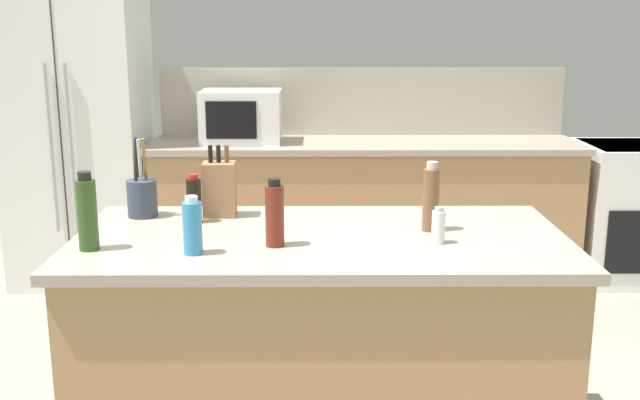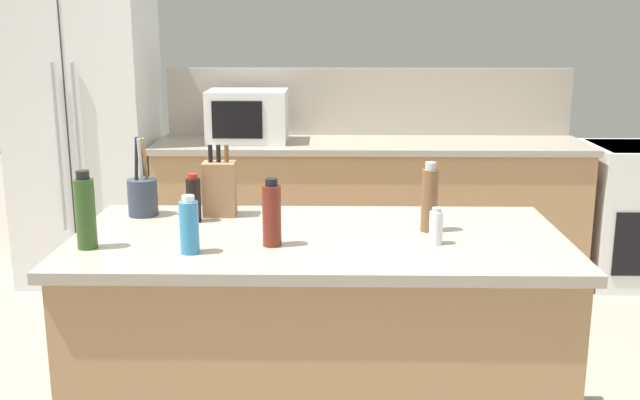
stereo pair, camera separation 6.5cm
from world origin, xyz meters
TOP-DOWN VIEW (x-y plane):
  - back_counter_run at (0.30, 2.20)m, footprint 2.82×0.66m
  - wall_backsplash at (0.30, 2.52)m, footprint 2.78×0.03m
  - kitchen_island at (0.00, 0.00)m, footprint 1.82×0.89m
  - refrigerator at (-1.58, 2.25)m, footprint 0.86×0.75m
  - microwave at (-0.50, 2.20)m, footprint 0.51×0.39m
  - knife_block at (-0.41, 0.29)m, footprint 0.13×0.10m
  - utensil_crock at (-0.72, 0.28)m, footprint 0.12×0.12m
  - salt_shaker at (0.42, -0.10)m, footprint 0.05×0.05m
  - pepper_grinder at (0.41, 0.06)m, footprint 0.06×0.06m
  - soy_sauce_bottle at (-0.49, 0.19)m, footprint 0.06×0.06m
  - vinegar_bottle at (-0.16, -0.13)m, footprint 0.07×0.07m
  - dish_soap_bottle at (-0.43, -0.23)m, footprint 0.07×0.07m
  - olive_oil_bottle at (-0.80, -0.17)m, footprint 0.07×0.07m

SIDE VIEW (x-z plane):
  - back_counter_run at x=0.30m, z-range 0.00..0.94m
  - kitchen_island at x=0.00m, z-range 0.00..0.94m
  - refrigerator at x=-1.58m, z-range 0.00..1.90m
  - salt_shaker at x=0.42m, z-range 0.94..1.07m
  - utensil_crock at x=-0.72m, z-range 0.86..1.18m
  - soy_sauce_bottle at x=-0.49m, z-range 0.93..1.13m
  - dish_soap_bottle at x=-0.43m, z-range 0.93..1.14m
  - knife_block at x=-0.41m, z-range 0.91..1.20m
  - vinegar_bottle at x=-0.16m, z-range 0.93..1.17m
  - pepper_grinder at x=0.41m, z-range 0.93..1.20m
  - olive_oil_bottle at x=-0.80m, z-range 0.93..1.21m
  - microwave at x=-0.50m, z-range 0.94..1.28m
  - wall_backsplash at x=0.30m, z-range 0.94..1.40m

